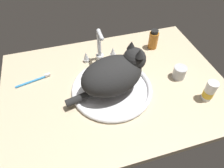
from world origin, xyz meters
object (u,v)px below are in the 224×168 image
Objects in this scene: cat at (116,73)px; metal_jar at (179,72)px; amber_bottle at (153,40)px; pill_bottle at (209,91)px; toothbrush at (34,80)px; sink_basin at (112,89)px; faucet at (100,49)px.

cat is 6.17× the size of metal_jar.
pill_bottle is (7.82, -41.01, -0.53)cm from amber_bottle.
metal_jar is 16.46cm from pill_bottle.
toothbrush is (-73.11, 32.31, -4.04)cm from pill_bottle.
sink_basin is 2.02× the size of faucet.
pill_bottle is at bearing -23.85° from toothbrush.
amber_bottle reaches higher than toothbrush.
amber_bottle reaches higher than metal_jar.
sink_basin is 3.69× the size of pill_bottle.
cat reaches higher than faucet.
faucet is 35.51cm from toothbrush.
metal_jar is at bearing 108.90° from pill_bottle.
amber_bottle is 41.75cm from pill_bottle.
sink_basin is 3.34× the size of amber_bottle.
metal_jar reaches higher than sink_basin.
pill_bottle is 80.03cm from toothbrush.
sink_basin is at bearing 178.21° from metal_jar.
cat is 41.02cm from pill_bottle.
metal_jar is 25.72cm from amber_bottle.
pill_bottle is (36.96, -16.98, -5.27)cm from cat.
cat is at bearing 177.32° from metal_jar.
cat is (1.83, -22.02, 3.08)cm from faucet.
metal_jar reaches higher than toothbrush.
faucet is at bearing 134.85° from pill_bottle.
metal_jar is 69.90cm from toothbrush.
sink_basin is 5.97× the size of metal_jar.
amber_bottle is 66.02cm from toothbrush.
amber_bottle is at bearing 3.71° from faucet.
faucet is at bearing 11.03° from toothbrush.
cat is 40.35cm from toothbrush.
toothbrush is (-34.31, -6.69, -6.24)cm from faucet.
faucet is 31.08cm from amber_bottle.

